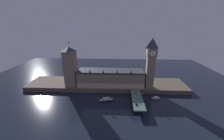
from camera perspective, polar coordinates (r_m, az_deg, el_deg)
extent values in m
plane|color=black|center=(165.05, -3.44, -12.52)|extent=(400.00, 400.00, 0.00)
cube|color=brown|center=(198.06, -2.30, -5.96)|extent=(220.00, 42.00, 5.62)
cube|color=#7F7056|center=(186.73, -0.52, -3.49)|extent=(87.27, 23.71, 18.54)
cube|color=tan|center=(178.19, -0.72, -6.71)|extent=(87.27, 0.20, 6.68)
cube|color=#2D3338|center=(183.02, -0.53, -0.45)|extent=(87.27, 21.82, 2.40)
cone|color=#2D3338|center=(175.85, -9.26, -0.40)|extent=(2.40, 2.40, 4.08)
cone|color=#2D3338|center=(173.15, -3.60, -0.49)|extent=(2.40, 2.40, 4.08)
cone|color=#2D3338|center=(172.19, 2.19, -0.58)|extent=(2.40, 2.40, 4.08)
cone|color=#2D3338|center=(173.00, 7.98, -0.66)|extent=(2.40, 2.40, 4.08)
cube|color=#7F7056|center=(181.34, 15.44, -0.96)|extent=(9.64, 9.64, 41.80)
cube|color=#7F7056|center=(174.65, 16.17, 7.03)|extent=(11.37, 11.37, 9.74)
cylinder|color=beige|center=(169.12, 16.61, 6.62)|extent=(6.67, 0.25, 6.67)
cylinder|color=beige|center=(180.20, 15.76, 7.41)|extent=(6.67, 0.25, 6.67)
cylinder|color=beige|center=(176.10, 18.02, 6.94)|extent=(0.25, 6.67, 6.67)
cylinder|color=beige|center=(173.39, 14.29, 7.11)|extent=(0.25, 6.67, 6.67)
cube|color=black|center=(168.85, 16.64, 6.78)|extent=(0.36, 0.10, 5.00)
pyramid|color=#2D3338|center=(172.88, 16.50, 10.61)|extent=(11.37, 11.37, 12.38)
sphere|color=gold|center=(172.12, 16.72, 12.91)|extent=(1.60, 1.60, 1.60)
cube|color=#7F7056|center=(188.84, -16.82, 0.53)|extent=(14.72, 14.72, 46.98)
pyramid|color=#2D3338|center=(182.72, -17.59, 8.36)|extent=(15.02, 15.02, 5.45)
cylinder|color=#99999E|center=(181.86, -17.77, 10.13)|extent=(0.24, 0.24, 6.00)
cube|color=navy|center=(181.21, -17.50, 10.80)|extent=(2.00, 0.08, 1.20)
cube|color=#476656|center=(158.33, 10.44, -11.68)|extent=(11.97, 46.00, 1.40)
cube|color=brown|center=(150.50, 10.93, -15.02)|extent=(10.18, 3.20, 5.51)
cube|color=brown|center=(160.09, 10.36, -12.74)|extent=(10.18, 3.20, 5.51)
cube|color=brown|center=(169.91, 9.87, -10.73)|extent=(10.18, 3.20, 5.51)
cube|color=black|center=(146.49, 10.07, -13.79)|extent=(1.93, 4.51, 0.79)
cube|color=black|center=(146.16, 10.09, -13.58)|extent=(1.58, 2.03, 0.45)
cylinder|color=black|center=(147.68, 9.64, -13.59)|extent=(0.22, 0.64, 0.64)
cylinder|color=black|center=(147.92, 10.36, -13.58)|extent=(0.22, 0.64, 0.64)
cylinder|color=black|center=(145.34, 9.77, -14.17)|extent=(0.22, 0.64, 0.64)
cylinder|color=black|center=(145.59, 10.50, -14.16)|extent=(0.22, 0.64, 0.64)
cube|color=silver|center=(153.98, 11.69, -12.13)|extent=(1.78, 3.90, 0.90)
cube|color=black|center=(153.64, 11.71, -11.92)|extent=(1.46, 1.76, 0.45)
cylinder|color=black|center=(153.25, 12.07, -12.46)|extent=(0.22, 0.64, 0.64)
cylinder|color=black|center=(152.98, 11.43, -12.47)|extent=(0.22, 0.64, 0.64)
cylinder|color=black|center=(155.30, 11.93, -12.00)|extent=(0.22, 0.64, 0.64)
cylinder|color=black|center=(155.03, 11.30, -12.01)|extent=(0.22, 0.64, 0.64)
cube|color=silver|center=(168.52, 10.83, -9.20)|extent=(1.83, 4.40, 0.88)
cube|color=black|center=(168.21, 10.85, -9.00)|extent=(1.50, 1.98, 0.45)
cylinder|color=black|center=(167.60, 11.19, -9.51)|extent=(0.22, 0.64, 0.64)
cylinder|color=black|center=(167.34, 10.59, -9.51)|extent=(0.22, 0.64, 0.64)
cylinder|color=black|center=(169.98, 11.06, -9.07)|extent=(0.22, 0.64, 0.64)
cylinder|color=black|center=(169.72, 10.47, -9.08)|extent=(0.22, 0.64, 0.64)
cylinder|color=black|center=(149.21, 8.87, -13.13)|extent=(0.28, 0.28, 0.82)
cylinder|color=navy|center=(148.82, 8.89, -12.89)|extent=(0.38, 0.38, 0.68)
sphere|color=tan|center=(148.59, 8.89, -12.74)|extent=(0.22, 0.22, 0.22)
cylinder|color=#2D3333|center=(144.70, 8.93, -14.32)|extent=(0.56, 0.56, 0.50)
cylinder|color=#2D3333|center=(143.20, 8.99, -13.38)|extent=(0.18, 0.18, 5.08)
sphere|color=#F9E5A3|center=(141.59, 9.05, -12.32)|extent=(0.60, 0.60, 0.60)
sphere|color=#F9E5A3|center=(141.72, 8.86, -12.45)|extent=(0.44, 0.44, 0.44)
sphere|color=#F9E5A3|center=(141.83, 9.23, -12.44)|extent=(0.44, 0.44, 0.44)
cylinder|color=#2D3333|center=(158.74, 12.52, -11.35)|extent=(0.56, 0.56, 0.50)
cylinder|color=#2D3333|center=(157.38, 12.60, -10.46)|extent=(0.18, 0.18, 5.09)
sphere|color=#F9E5A3|center=(155.92, 12.68, -9.47)|extent=(0.60, 0.60, 0.60)
sphere|color=#F9E5A3|center=(156.00, 12.50, -9.59)|extent=(0.44, 0.44, 0.44)
sphere|color=#F9E5A3|center=(156.16, 12.83, -9.58)|extent=(0.44, 0.44, 0.44)
cylinder|color=#2D3333|center=(169.99, 7.90, -8.91)|extent=(0.56, 0.56, 0.50)
cylinder|color=#2D3333|center=(168.68, 7.95, -8.04)|extent=(0.18, 0.18, 5.28)
sphere|color=#F9E5A3|center=(167.27, 8.00, -7.06)|extent=(0.60, 0.60, 0.60)
sphere|color=#F9E5A3|center=(167.38, 7.84, -7.17)|extent=(0.44, 0.44, 0.44)
sphere|color=#F9E5A3|center=(167.47, 8.15, -7.17)|extent=(0.44, 0.44, 0.44)
ellipsoid|color=#28282D|center=(162.82, -2.43, -12.49)|extent=(17.43, 8.18, 2.35)
cube|color=tan|center=(162.27, -2.43, -12.17)|extent=(15.25, 6.87, 0.24)
cube|color=#B7B2A8|center=(161.61, -2.44, -11.77)|extent=(8.01, 4.37, 2.35)
ellipsoid|color=#B2A893|center=(175.09, 17.76, -11.19)|extent=(11.23, 4.86, 1.65)
cube|color=tan|center=(174.73, 17.79, -10.97)|extent=(9.85, 3.99, 0.24)
cube|color=silver|center=(174.28, 17.82, -10.70)|extent=(5.13, 2.79, 1.65)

